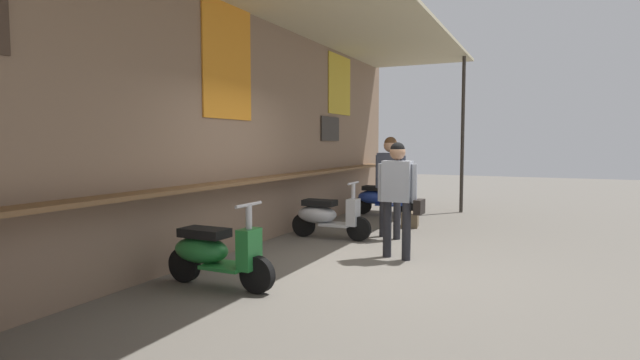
# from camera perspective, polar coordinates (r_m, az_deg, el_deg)

# --- Properties ---
(ground_plane) EXTENTS (38.27, 38.27, 0.00)m
(ground_plane) POSITION_cam_1_polar(r_m,az_deg,el_deg) (6.62, 3.77, -9.79)
(ground_plane) COLOR #605B54
(market_stall_facade) EXTENTS (13.67, 2.72, 3.72)m
(market_stall_facade) POSITION_cam_1_polar(r_m,az_deg,el_deg) (7.30, -9.85, 7.94)
(market_stall_facade) COLOR #7F6651
(market_stall_facade) RESTS_ON ground_plane
(scooter_green) EXTENTS (0.46, 1.40, 0.97)m
(scooter_green) POSITION_cam_1_polar(r_m,az_deg,el_deg) (5.73, -12.15, -8.10)
(scooter_green) COLOR #237533
(scooter_green) RESTS_ON ground_plane
(scooter_silver) EXTENTS (0.46, 1.40, 0.97)m
(scooter_silver) POSITION_cam_1_polar(r_m,az_deg,el_deg) (8.37, 0.71, -4.10)
(scooter_silver) COLOR #B2B5BA
(scooter_silver) RESTS_ON ground_plane
(scooter_blue) EXTENTS (0.46, 1.40, 0.97)m
(scooter_blue) POSITION_cam_1_polar(r_m,az_deg,el_deg) (11.10, 6.95, -2.04)
(scooter_blue) COLOR #233D9E
(scooter_blue) RESTS_ON ground_plane
(shopper_with_handbag) EXTENTS (0.26, 0.64, 1.62)m
(shopper_with_handbag) POSITION_cam_1_polar(r_m,az_deg,el_deg) (6.92, 8.98, -1.00)
(shopper_with_handbag) COLOR #232328
(shopper_with_handbag) RESTS_ON ground_plane
(shopper_browsing) EXTENTS (0.31, 0.56, 1.71)m
(shopper_browsing) POSITION_cam_1_polar(r_m,az_deg,el_deg) (8.43, 8.07, 0.51)
(shopper_browsing) COLOR #232328
(shopper_browsing) RESTS_ON ground_plane
(merchandise_crate) EXTENTS (0.42, 0.36, 0.29)m
(merchandise_crate) POSITION_cam_1_polar(r_m,az_deg,el_deg) (9.67, 10.29, -4.49)
(merchandise_crate) COLOR brown
(merchandise_crate) RESTS_ON ground_plane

